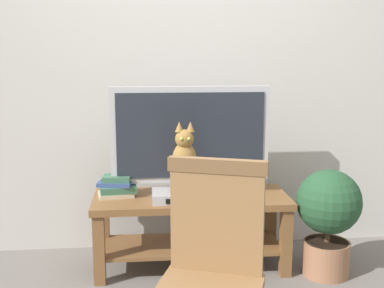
# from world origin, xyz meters

# --- Properties ---
(back_wall) EXTENTS (7.00, 0.12, 2.80)m
(back_wall) POSITION_xyz_m (0.00, 0.91, 1.40)
(back_wall) COLOR beige
(back_wall) RESTS_ON ground
(tv_stand) EXTENTS (1.28, 0.49, 0.49)m
(tv_stand) POSITION_xyz_m (0.02, 0.46, 0.35)
(tv_stand) COLOR brown
(tv_stand) RESTS_ON ground
(tv) EXTENTS (1.04, 0.20, 0.71)m
(tv) POSITION_xyz_m (0.02, 0.53, 0.87)
(tv) COLOR #B7B7BC
(tv) RESTS_ON tv_stand
(media_box) EXTENTS (0.41, 0.23, 0.06)m
(media_box) POSITION_xyz_m (-0.04, 0.38, 0.52)
(media_box) COLOR #ADADB2
(media_box) RESTS_ON tv_stand
(cat) EXTENTS (0.18, 0.29, 0.45)m
(cat) POSITION_xyz_m (-0.04, 0.36, 0.72)
(cat) COLOR olive
(cat) RESTS_ON media_box
(wooden_chair) EXTENTS (0.54, 0.54, 0.99)m
(wooden_chair) POSITION_xyz_m (-0.01, -0.75, 0.56)
(wooden_chair) COLOR olive
(wooden_chair) RESTS_ON ground
(book_stack) EXTENTS (0.26, 0.19, 0.13)m
(book_stack) POSITION_xyz_m (-0.47, 0.51, 0.55)
(book_stack) COLOR beige
(book_stack) RESTS_ON tv_stand
(potted_plant) EXTENTS (0.41, 0.41, 0.70)m
(potted_plant) POSITION_xyz_m (0.87, 0.26, 0.40)
(potted_plant) COLOR #9E6B4C
(potted_plant) RESTS_ON ground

